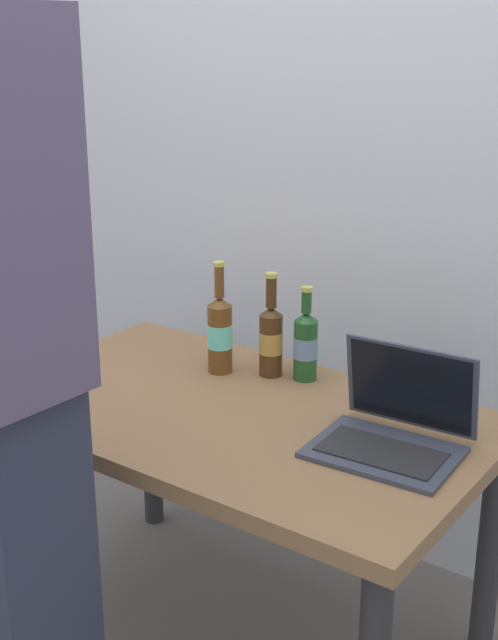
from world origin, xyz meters
TOP-DOWN VIEW (x-y plane):
  - ground_plane at (0.00, 0.00)m, footprint 8.00×8.00m
  - desk at (0.00, 0.00)m, footprint 1.30×0.77m
  - laptop at (0.43, 0.06)m, footprint 0.34×0.30m
  - beer_bottle_dark at (0.04, 0.28)m, footprint 0.07×0.07m
  - beer_bottle_amber at (-0.05, 0.25)m, footprint 0.07×0.07m
  - beer_bottle_brown at (-0.18, 0.18)m, footprint 0.07×0.07m
  - back_wall at (0.00, 0.70)m, footprint 6.00×0.10m

SIDE VIEW (x-z plane):
  - ground_plane at x=0.00m, z-range 0.00..0.00m
  - desk at x=0.00m, z-range 0.26..0.96m
  - laptop at x=0.43m, z-range 0.64..0.86m
  - beer_bottle_dark at x=0.04m, z-range 0.67..0.94m
  - beer_bottle_amber at x=-0.05m, z-range 0.66..0.96m
  - beer_bottle_brown at x=-0.18m, z-range 0.66..0.98m
  - back_wall at x=0.00m, z-range 0.00..2.60m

